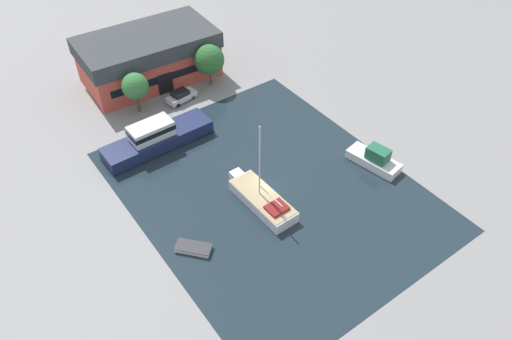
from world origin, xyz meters
name	(u,v)px	position (x,y,z in m)	size (l,w,h in m)	color
ground_plane	(270,190)	(0.00, 0.00, 0.00)	(440.00, 440.00, 0.00)	gray
water_canal	(270,190)	(0.00, 0.00, 0.00)	(28.73, 35.90, 0.01)	#1E2D38
warehouse_building	(149,56)	(0.11, 28.89, 3.38)	(19.40, 11.23, 6.68)	#C64C3D
quay_tree_near_building	(135,86)	(-5.16, 22.23, 3.92)	(3.51, 3.51, 5.70)	brown
quay_tree_by_water	(209,60)	(6.06, 22.12, 4.01)	(4.25, 4.25, 6.14)	brown
parked_car	(181,96)	(0.59, 20.98, 0.83)	(4.43, 2.40, 1.65)	silver
sailboat_moored	(262,199)	(-2.07, -1.24, 0.76)	(3.30, 9.72, 10.45)	silver
motor_cruiser	(156,138)	(-6.66, 14.24, 1.30)	(14.02, 4.08, 3.60)	#19234C
small_dinghy	(193,248)	(-11.33, -2.28, 0.28)	(3.55, 3.75, 0.53)	silver
cabin_boat	(375,159)	(12.46, -3.91, 0.93)	(3.60, 6.76, 2.63)	white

